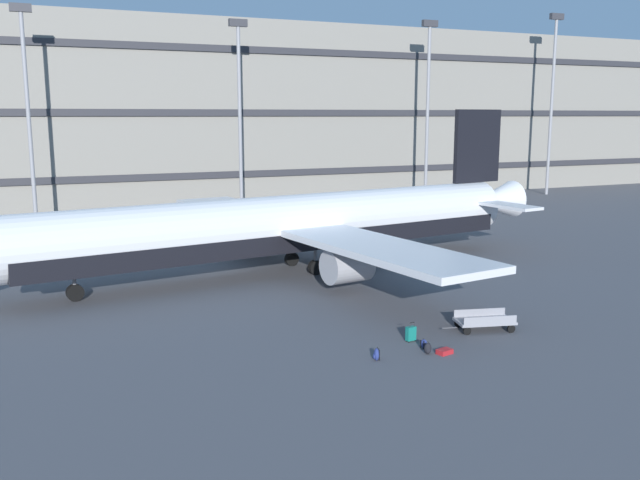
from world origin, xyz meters
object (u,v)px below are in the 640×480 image
suitcase_black (411,333)px  backpack_scuffed (424,344)px  backpack_large (376,355)px  baggage_cart (484,321)px  airliner (290,226)px  backpack_teal (428,349)px  suitcase_laid_flat (445,352)px

suitcase_black → backpack_scuffed: size_ratio=1.91×
suitcase_black → backpack_large: (-2.46, -1.49, -0.11)m
backpack_scuffed → baggage_cart: bearing=15.9°
airliner → suitcase_black: (0.03, -14.54, -2.54)m
backpack_large → baggage_cart: bearing=13.8°
backpack_large → baggage_cart: baggage_cart is taller
backpack_teal → backpack_large: backpack_large is taller
airliner → baggage_cart: bearing=-74.8°
backpack_teal → backpack_scuffed: size_ratio=1.16×
suitcase_black → backpack_scuffed: bearing=-87.7°
airliner → baggage_cart: (3.92, -14.47, -2.47)m
airliner → baggage_cart: airliner is taller
airliner → suitcase_black: size_ratio=44.55×
airliner → suitcase_black: bearing=-89.9°
airliner → baggage_cart: 15.19m
suitcase_laid_flat → airliner: bearing=91.7°
suitcase_laid_flat → baggage_cart: size_ratio=0.21×
backpack_teal → airliner: bearing=89.5°
airliner → backpack_teal: 16.43m
airliner → backpack_large: (-2.43, -16.03, -2.66)m
suitcase_laid_flat → suitcase_black: suitcase_black is taller
airliner → suitcase_black: airliner is taller
suitcase_laid_flat → suitcase_black: bearing=103.8°
suitcase_black → baggage_cart: suitcase_black is taller
suitcase_black → backpack_large: 2.88m
suitcase_laid_flat → backpack_large: bearing=171.8°
backpack_teal → suitcase_laid_flat: bearing=-20.0°
suitcase_black → backpack_teal: (-0.18, -1.67, -0.13)m
suitcase_black → baggage_cart: size_ratio=0.26×
backpack_scuffed → baggage_cart: 4.01m
baggage_cart → airliner: bearing=105.2°
backpack_scuffed → backpack_large: bearing=-169.4°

